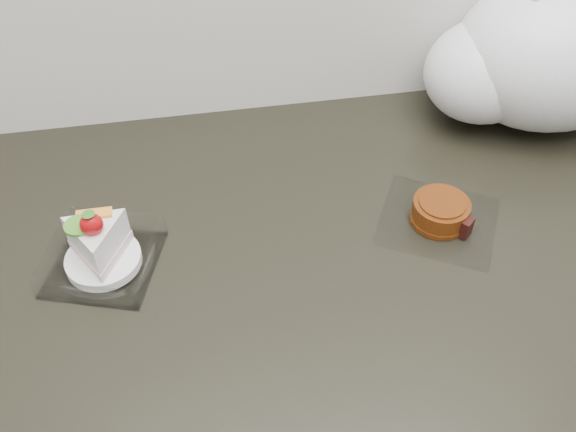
{
  "coord_description": "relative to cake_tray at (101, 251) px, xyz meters",
  "views": [
    {
      "loc": [
        -0.2,
        1.12,
        1.55
      ],
      "look_at": [
        -0.1,
        1.7,
        0.94
      ],
      "focal_mm": 40.0,
      "sensor_mm": 36.0,
      "label": 1
    }
  ],
  "objects": [
    {
      "name": "cake_tray",
      "position": [
        0.0,
        0.0,
        0.0
      ],
      "size": [
        0.17,
        0.17,
        0.1
      ],
      "rotation": [
        0.0,
        0.0,
        -0.31
      ],
      "color": "white",
      "rests_on": "counter"
    },
    {
      "name": "counter",
      "position": [
        0.35,
        -0.0,
        -0.48
      ],
      "size": [
        2.04,
        0.64,
        0.9
      ],
      "color": "black",
      "rests_on": "ground"
    },
    {
      "name": "mooncake_wrap",
      "position": [
        0.46,
        0.0,
        -0.01
      ],
      "size": [
        0.21,
        0.2,
        0.04
      ],
      "rotation": [
        0.0,
        0.0,
        -0.33
      ],
      "color": "white",
      "rests_on": "counter"
    },
    {
      "name": "plastic_bag",
      "position": [
        0.67,
        0.21,
        0.09
      ],
      "size": [
        0.4,
        0.3,
        0.3
      ],
      "rotation": [
        0.0,
        0.0,
        0.16
      ],
      "color": "white",
      "rests_on": "counter"
    }
  ]
}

